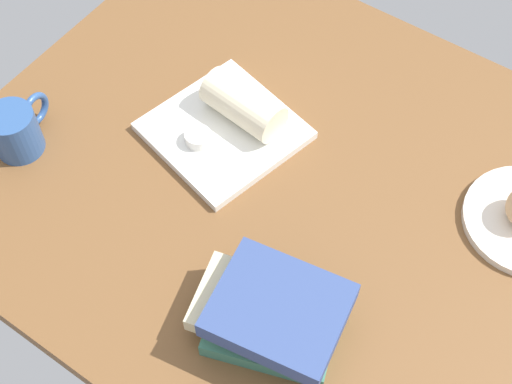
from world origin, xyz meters
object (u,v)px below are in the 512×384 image
Objects in this scene: square_plate at (224,131)px; sauce_cup at (198,137)px; breakfast_wrap at (243,105)px; book_stack at (273,315)px; coffee_mug at (16,130)px.

square_plate is 5.56cm from sauce_cup.
breakfast_wrap is 0.61× the size of book_stack.
breakfast_wrap is (-3.42, -8.75, 2.40)cm from sauce_cup.
square_plate is 5.09× the size of sauce_cup.
coffee_mug is (54.79, -3.41, -0.46)cm from book_stack.
book_stack reaches higher than coffee_mug.
sauce_cup is at bearing -145.83° from coffee_mug.
book_stack is at bearing 176.44° from coffee_mug.
breakfast_wrap is at bearing -111.34° from square_plate.
sauce_cup is 0.19× the size of book_stack.
coffee_mug is (25.38, 17.22, 1.68)cm from sauce_cup.
breakfast_wrap is 39.23cm from book_stack.
breakfast_wrap and coffee_mug have the same top height.
breakfast_wrap is at bearing -48.50° from book_stack.
breakfast_wrap is at bearing -111.34° from sauce_cup.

